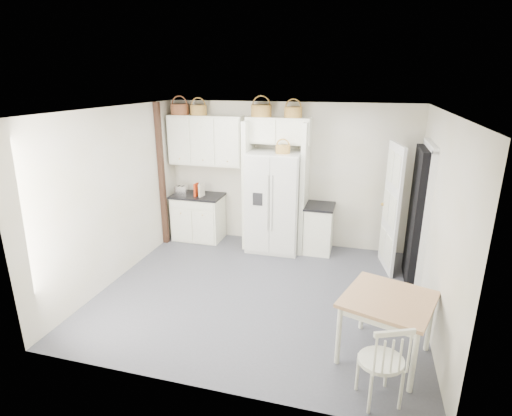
% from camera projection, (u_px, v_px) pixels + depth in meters
% --- Properties ---
extents(floor, '(4.50, 4.50, 0.00)m').
position_uv_depth(floor, '(259.00, 292.00, 5.85)').
color(floor, '#45464D').
rests_on(floor, ground).
extents(ceiling, '(4.50, 4.50, 0.00)m').
position_uv_depth(ceiling, '(260.00, 110.00, 5.05)').
color(ceiling, white).
rests_on(ceiling, wall_back).
extents(wall_back, '(4.50, 0.00, 4.50)m').
position_uv_depth(wall_back, '(288.00, 175.00, 7.28)').
color(wall_back, silver).
rests_on(wall_back, floor).
extents(wall_left, '(0.00, 4.00, 4.00)m').
position_uv_depth(wall_left, '(116.00, 196.00, 6.01)').
color(wall_left, silver).
rests_on(wall_left, floor).
extents(wall_right, '(0.00, 4.00, 4.00)m').
position_uv_depth(wall_right, '(437.00, 223.00, 4.88)').
color(wall_right, silver).
rests_on(wall_right, floor).
extents(refrigerator, '(0.92, 0.74, 1.78)m').
position_uv_depth(refrigerator, '(275.00, 202.00, 7.10)').
color(refrigerator, silver).
rests_on(refrigerator, floor).
extents(base_cab_left, '(0.91, 0.58, 0.85)m').
position_uv_depth(base_cab_left, '(199.00, 218.00, 7.70)').
color(base_cab_left, silver).
rests_on(base_cab_left, floor).
extents(base_cab_right, '(0.47, 0.57, 0.83)m').
position_uv_depth(base_cab_right, '(319.00, 229.00, 7.12)').
color(base_cab_right, silver).
rests_on(base_cab_right, floor).
extents(dining_table, '(1.13, 1.13, 0.74)m').
position_uv_depth(dining_table, '(385.00, 328.00, 4.38)').
color(dining_table, '#9F6C46').
rests_on(dining_table, floor).
extents(windsor_chair, '(0.56, 0.54, 0.89)m').
position_uv_depth(windsor_chair, '(381.00, 361.00, 3.76)').
color(windsor_chair, silver).
rests_on(windsor_chair, floor).
extents(counter_left, '(0.95, 0.61, 0.04)m').
position_uv_depth(counter_left, '(198.00, 196.00, 7.56)').
color(counter_left, black).
rests_on(counter_left, base_cab_left).
extents(counter_right, '(0.51, 0.60, 0.04)m').
position_uv_depth(counter_right, '(320.00, 206.00, 6.99)').
color(counter_right, black).
rests_on(counter_right, base_cab_right).
extents(toaster, '(0.23, 0.15, 0.16)m').
position_uv_depth(toaster, '(181.00, 190.00, 7.59)').
color(toaster, silver).
rests_on(toaster, counter_left).
extents(cookbook_red, '(0.04, 0.16, 0.24)m').
position_uv_depth(cookbook_red, '(196.00, 190.00, 7.44)').
color(cookbook_red, '#B62C0C').
rests_on(cookbook_red, counter_left).
extents(cookbook_cream, '(0.07, 0.17, 0.25)m').
position_uv_depth(cookbook_cream, '(202.00, 190.00, 7.41)').
color(cookbook_cream, beige).
rests_on(cookbook_cream, counter_left).
extents(basket_upper_a, '(0.33, 0.33, 0.19)m').
position_uv_depth(basket_upper_a, '(180.00, 109.00, 7.27)').
color(basket_upper_a, brown).
rests_on(basket_upper_a, upper_cabinet).
extents(basket_upper_b, '(0.30, 0.30, 0.18)m').
position_uv_depth(basket_upper_b, '(199.00, 110.00, 7.18)').
color(basket_upper_b, '#925C2A').
rests_on(basket_upper_b, upper_cabinet).
extents(basket_bridge_a, '(0.35, 0.35, 0.20)m').
position_uv_depth(basket_bridge_a, '(261.00, 111.00, 6.89)').
color(basket_bridge_a, '#925C2A').
rests_on(basket_bridge_a, bridge_cabinet).
extents(basket_bridge_b, '(0.30, 0.30, 0.17)m').
position_uv_depth(basket_bridge_b, '(293.00, 112.00, 6.75)').
color(basket_bridge_b, '#925C2A').
rests_on(basket_bridge_b, bridge_cabinet).
extents(basket_fridge_b, '(0.25, 0.25, 0.13)m').
position_uv_depth(basket_fridge_b, '(283.00, 149.00, 6.68)').
color(basket_fridge_b, '#925C2A').
rests_on(basket_fridge_b, refrigerator).
extents(upper_cabinet, '(1.40, 0.34, 0.90)m').
position_uv_depth(upper_cabinet, '(206.00, 140.00, 7.32)').
color(upper_cabinet, silver).
rests_on(upper_cabinet, wall_back).
extents(bridge_cabinet, '(1.12, 0.34, 0.45)m').
position_uv_depth(bridge_cabinet, '(278.00, 130.00, 6.91)').
color(bridge_cabinet, silver).
rests_on(bridge_cabinet, wall_back).
extents(fridge_panel_left, '(0.08, 0.60, 2.30)m').
position_uv_depth(fridge_panel_left, '(248.00, 185.00, 7.22)').
color(fridge_panel_left, silver).
rests_on(fridge_panel_left, floor).
extents(fridge_panel_right, '(0.08, 0.60, 2.30)m').
position_uv_depth(fridge_panel_right, '(304.00, 189.00, 6.96)').
color(fridge_panel_right, silver).
rests_on(fridge_panel_right, floor).
extents(trim_post, '(0.09, 0.09, 2.60)m').
position_uv_depth(trim_post, '(162.00, 176.00, 7.24)').
color(trim_post, black).
rests_on(trim_post, floor).
extents(doorway_void, '(0.18, 0.85, 2.05)m').
position_uv_depth(doorway_void, '(418.00, 217.00, 5.91)').
color(doorway_void, black).
rests_on(doorway_void, floor).
extents(door_slab, '(0.21, 0.79, 2.05)m').
position_uv_depth(door_slab, '(391.00, 208.00, 6.30)').
color(door_slab, white).
rests_on(door_slab, floor).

